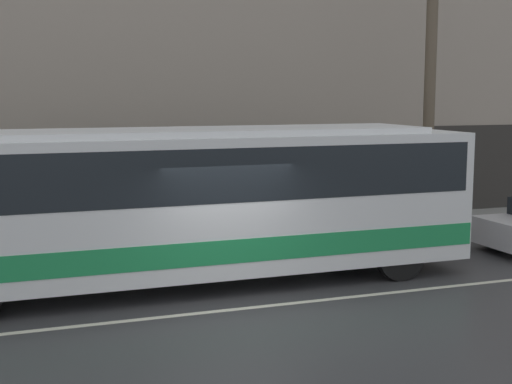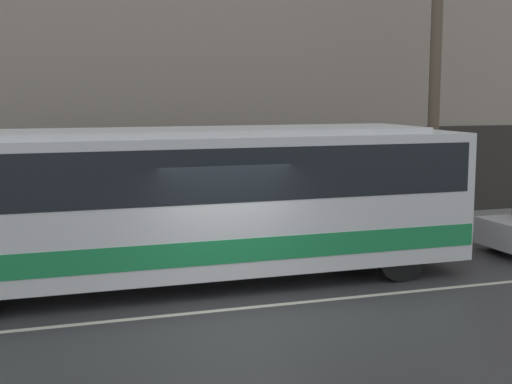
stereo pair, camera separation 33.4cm
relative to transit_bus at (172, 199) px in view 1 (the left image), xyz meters
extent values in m
plane|color=#38383A|center=(0.76, -1.91, -1.76)|extent=(60.00, 60.00, 0.00)
cube|color=gray|center=(0.76, 3.66, -1.69)|extent=(60.00, 3.15, 0.13)
cube|color=#2D2B28|center=(0.76, 5.22, -0.36)|extent=(60.00, 0.06, 2.80)
cube|color=beige|center=(0.76, -1.91, -1.75)|extent=(54.00, 0.14, 0.01)
cube|color=white|center=(-0.01, 0.00, -0.08)|extent=(12.19, 2.54, 2.65)
cube|color=#1E8C4C|center=(-0.01, 0.00, -0.86)|extent=(12.13, 2.56, 0.45)
cube|color=black|center=(-0.01, 0.00, 0.56)|extent=(11.83, 2.56, 1.01)
cube|color=orange|center=(6.04, 0.00, 1.05)|extent=(0.12, 1.90, 0.28)
cube|color=white|center=(-0.01, 0.00, 1.30)|extent=(10.36, 2.16, 0.12)
cylinder|color=black|center=(4.49, -1.11, -1.22)|extent=(1.07, 0.28, 1.07)
cylinder|color=black|center=(4.49, 1.11, -1.22)|extent=(1.07, 0.28, 1.07)
cylinder|color=black|center=(8.33, 0.83, -1.43)|extent=(0.65, 0.20, 0.65)
cylinder|color=brown|center=(7.44, 2.50, 2.67)|extent=(0.30, 0.30, 8.58)
camera|label=1|loc=(-3.09, -13.54, 2.06)|focal=50.00mm
camera|label=2|loc=(-2.78, -13.65, 2.06)|focal=50.00mm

